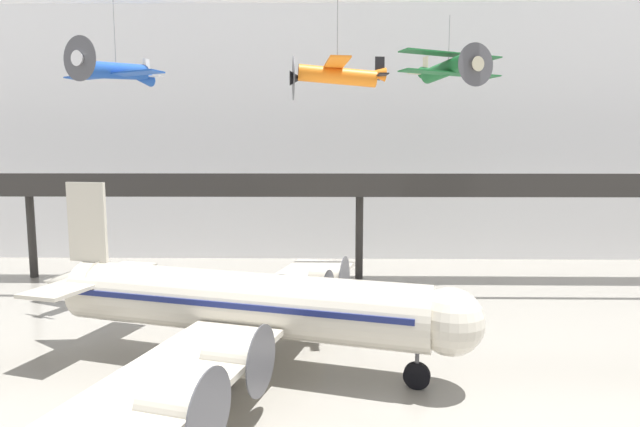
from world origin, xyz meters
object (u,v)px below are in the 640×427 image
airliner_silver_main (239,303)px  suspended_plane_orange_highwing (337,75)px  suspended_plane_green_biplane (449,67)px  suspended_plane_blue_trainer (116,71)px

airliner_silver_main → suspended_plane_orange_highwing: suspended_plane_orange_highwing is taller
airliner_silver_main → suspended_plane_green_biplane: (14.36, 15.73, 14.85)m
suspended_plane_orange_highwing → airliner_silver_main: bearing=17.8°
suspended_plane_blue_trainer → suspended_plane_green_biplane: same height
airliner_silver_main → suspended_plane_orange_highwing: size_ratio=3.58×
airliner_silver_main → suspended_plane_green_biplane: 25.96m
suspended_plane_blue_trainer → suspended_plane_orange_highwing: bearing=86.3°
suspended_plane_blue_trainer → suspended_plane_green_biplane: 25.26m
suspended_plane_blue_trainer → suspended_plane_green_biplane: size_ratio=0.91×
airliner_silver_main → suspended_plane_orange_highwing: 13.46m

